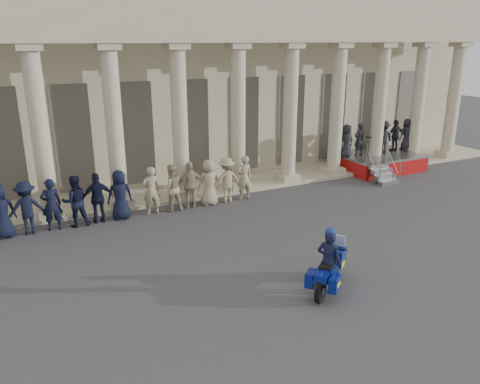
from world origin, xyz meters
name	(u,v)px	position (x,y,z in m)	size (l,w,h in m)	color
ground	(239,293)	(0.00, 0.00, 0.00)	(90.00, 90.00, 0.00)	#38383A
building	(110,79)	(0.00, 14.74, 4.52)	(40.00, 12.50, 9.00)	tan
officer_rank	(12,210)	(-5.17, 6.85, 0.94)	(17.84, 0.71, 1.88)	black
reviewing_stand	(380,143)	(11.99, 8.05, 1.36)	(4.81, 3.91, 2.46)	gray
motorcycle	(329,269)	(2.27, -0.85, 0.58)	(1.76, 1.51, 1.35)	black
rider	(329,260)	(2.18, -0.92, 0.91)	(0.72, 0.76, 1.84)	black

